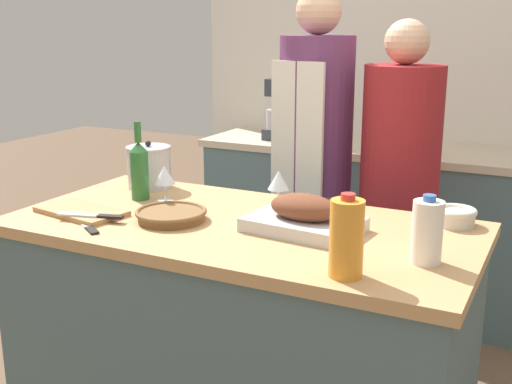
{
  "coord_description": "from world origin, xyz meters",
  "views": [
    {
      "loc": [
        0.98,
        -1.83,
        1.58
      ],
      "look_at": [
        0.0,
        0.12,
        1.01
      ],
      "focal_mm": 45.0,
      "sensor_mm": 36.0,
      "label": 1
    }
  ],
  "objects": [
    {
      "name": "person_cook_guest",
      "position": [
        0.32,
        0.87,
        0.88
      ],
      "size": [
        0.34,
        0.34,
        1.6
      ],
      "rotation": [
        0.0,
        0.0,
        -0.04
      ],
      "color": "beige",
      "rests_on": "ground_plane"
    },
    {
      "name": "knife_chef",
      "position": [
        -0.46,
        -0.21,
        0.95
      ],
      "size": [
        0.23,
        0.09,
        0.01
      ],
      "color": "#B7B7BC",
      "rests_on": "cutting_board"
    },
    {
      "name": "back_wall",
      "position": [
        0.0,
        1.97,
        1.27
      ],
      "size": [
        2.47,
        0.1,
        2.55
      ],
      "color": "silver",
      "rests_on": "ground_plane"
    },
    {
      "name": "wine_glass_right",
      "position": [
        -0.38,
        0.11,
        1.03
      ],
      "size": [
        0.08,
        0.08,
        0.14
      ],
      "color": "silver",
      "rests_on": "kitchen_island"
    },
    {
      "name": "milk_jug",
      "position": [
        0.64,
        -0.1,
        1.02
      ],
      "size": [
        0.09,
        0.09,
        0.2
      ],
      "color": "white",
      "rests_on": "kitchen_island"
    },
    {
      "name": "juice_jug",
      "position": [
        0.47,
        -0.29,
        1.03
      ],
      "size": [
        0.09,
        0.09,
        0.23
      ],
      "color": "orange",
      "rests_on": "kitchen_island"
    },
    {
      "name": "back_counter",
      "position": [
        0.0,
        1.62,
        0.46
      ],
      "size": [
        1.97,
        0.6,
        0.92
      ],
      "color": "#4C666B",
      "rests_on": "ground_plane"
    },
    {
      "name": "cutting_board",
      "position": [
        -0.55,
        -0.16,
        0.93
      ],
      "size": [
        0.35,
        0.23,
        0.02
      ],
      "color": "#AD7F51",
      "rests_on": "kitchen_island"
    },
    {
      "name": "mixing_bowl",
      "position": [
        0.65,
        0.3,
        0.96
      ],
      "size": [
        0.14,
        0.14,
        0.06
      ],
      "color": "beige",
      "rests_on": "kitchen_island"
    },
    {
      "name": "wicker_basket",
      "position": [
        -0.22,
        -0.08,
        0.95
      ],
      "size": [
        0.25,
        0.25,
        0.04
      ],
      "color": "brown",
      "rests_on": "kitchen_island"
    },
    {
      "name": "wine_bottle_green",
      "position": [
        -0.49,
        0.1,
        1.04
      ],
      "size": [
        0.07,
        0.07,
        0.3
      ],
      "color": "#28662D",
      "rests_on": "kitchen_island"
    },
    {
      "name": "knife_paring",
      "position": [
        -0.43,
        -0.27,
        0.93
      ],
      "size": [
        0.18,
        0.13,
        0.01
      ],
      "color": "#B7B7BC",
      "rests_on": "kitchen_island"
    },
    {
      "name": "kitchen_island",
      "position": [
        0.0,
        0.0,
        0.46
      ],
      "size": [
        1.58,
        0.79,
        0.93
      ],
      "color": "#4C666B",
      "rests_on": "ground_plane"
    },
    {
      "name": "condiment_bottle_tall",
      "position": [
        0.16,
        1.51,
        1.02
      ],
      "size": [
        0.06,
        0.06,
        0.21
      ],
      "color": "maroon",
      "rests_on": "back_counter"
    },
    {
      "name": "wine_glass_left",
      "position": [
        0.03,
        0.24,
        1.02
      ],
      "size": [
        0.08,
        0.08,
        0.14
      ],
      "color": "silver",
      "rests_on": "kitchen_island"
    },
    {
      "name": "person_cook_aproned",
      "position": [
        -0.08,
        0.88,
        0.96
      ],
      "size": [
        0.34,
        0.36,
        1.73
      ],
      "rotation": [
        0.0,
        0.0,
        -0.17
      ],
      "color": "beige",
      "rests_on": "ground_plane"
    },
    {
      "name": "stand_mixer",
      "position": [
        -0.55,
        1.54,
        1.07
      ],
      "size": [
        0.18,
        0.14,
        0.35
      ],
      "color": "#333842",
      "rests_on": "back_counter"
    },
    {
      "name": "roasting_pan",
      "position": [
        0.23,
        0.01,
        0.97
      ],
      "size": [
        0.38,
        0.27,
        0.12
      ],
      "color": "#BCBCC1",
      "rests_on": "kitchen_island"
    },
    {
      "name": "stock_pot",
      "position": [
        -0.56,
        0.26,
        1.01
      ],
      "size": [
        0.18,
        0.18,
        0.19
      ],
      "color": "#B7B7BC",
      "rests_on": "kitchen_island"
    }
  ]
}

